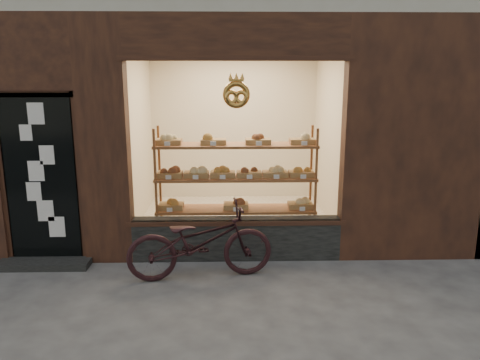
{
  "coord_description": "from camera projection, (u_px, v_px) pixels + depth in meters",
  "views": [
    {
      "loc": [
        0.35,
        -3.71,
        2.41
      ],
      "look_at": [
        0.49,
        2.0,
        1.1
      ],
      "focal_mm": 35.0,
      "sensor_mm": 36.0,
      "label": 1
    }
  ],
  "objects": [
    {
      "name": "ground",
      "position": [
        190.0,
        351.0,
        4.15
      ],
      "size": [
        90.0,
        90.0,
        0.0
      ],
      "primitive_type": "plane",
      "color": "#434343"
    },
    {
      "name": "bicycle",
      "position": [
        200.0,
        242.0,
        5.54
      ],
      "size": [
        1.8,
        0.86,
        0.91
      ],
      "primitive_type": "imported",
      "rotation": [
        0.0,
        0.0,
        1.72
      ],
      "color": "black",
      "rests_on": "ground"
    },
    {
      "name": "display_shelf",
      "position": [
        236.0,
        186.0,
        6.44
      ],
      "size": [
        2.2,
        0.45,
        1.7
      ],
      "color": "brown",
      "rests_on": "ground"
    }
  ]
}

